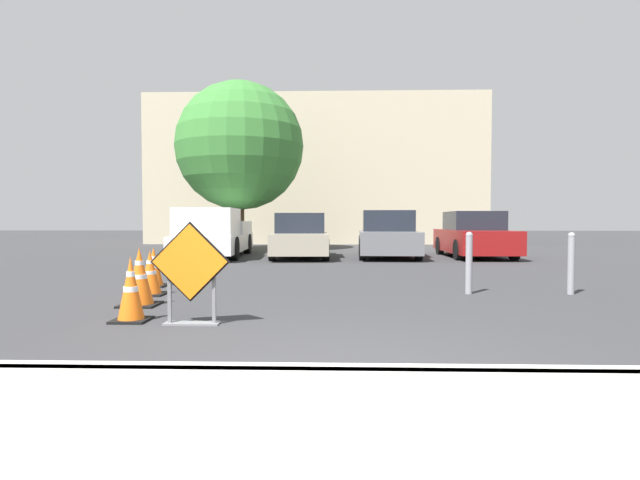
# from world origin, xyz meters

# --- Properties ---
(ground_plane) EXTENTS (96.00, 96.00, 0.00)m
(ground_plane) POSITION_xyz_m (0.00, 10.00, 0.00)
(ground_plane) COLOR #333335
(curb_lip) EXTENTS (24.98, 0.20, 0.14)m
(curb_lip) POSITION_xyz_m (0.00, 0.00, 0.07)
(curb_lip) COLOR #ADAAA3
(curb_lip) RESTS_ON ground_plane
(road_closed_sign) EXTENTS (0.92, 0.20, 1.20)m
(road_closed_sign) POSITION_xyz_m (-1.66, 2.07, 0.62)
(road_closed_sign) COLOR black
(road_closed_sign) RESTS_ON ground_plane
(traffic_cone_nearest) EXTENTS (0.42, 0.42, 0.78)m
(traffic_cone_nearest) POSITION_xyz_m (-2.44, 2.27, 0.38)
(traffic_cone_nearest) COLOR black
(traffic_cone_nearest) RESTS_ON ground_plane
(traffic_cone_second) EXTENTS (0.52, 0.52, 0.83)m
(traffic_cone_second) POSITION_xyz_m (-2.77, 3.36, 0.40)
(traffic_cone_second) COLOR black
(traffic_cone_second) RESTS_ON ground_plane
(traffic_cone_third) EXTENTS (0.48, 0.48, 0.73)m
(traffic_cone_third) POSITION_xyz_m (-3.00, 4.38, 0.35)
(traffic_cone_third) COLOR black
(traffic_cone_third) RESTS_ON ground_plane
(traffic_cone_fourth) EXTENTS (0.46, 0.46, 0.72)m
(traffic_cone_fourth) POSITION_xyz_m (-3.32, 5.42, 0.35)
(traffic_cone_fourth) COLOR black
(traffic_cone_fourth) RESTS_ON ground_plane
(pickup_truck) EXTENTS (2.18, 5.44, 1.60)m
(pickup_truck) POSITION_xyz_m (-4.00, 12.65, 0.72)
(pickup_truck) COLOR silver
(pickup_truck) RESTS_ON ground_plane
(parked_car_nearest) EXTENTS (1.96, 4.14, 1.45)m
(parked_car_nearest) POSITION_xyz_m (-1.14, 12.66, 0.67)
(parked_car_nearest) COLOR #A39984
(parked_car_nearest) RESTS_ON ground_plane
(parked_car_second) EXTENTS (2.04, 4.24, 1.54)m
(parked_car_second) POSITION_xyz_m (1.75, 12.92, 0.70)
(parked_car_second) COLOR slate
(parked_car_second) RESTS_ON ground_plane
(parked_car_third) EXTENTS (1.92, 4.25, 1.52)m
(parked_car_third) POSITION_xyz_m (4.63, 13.12, 0.70)
(parked_car_third) COLOR maroon
(parked_car_third) RESTS_ON ground_plane
(bollard_nearest) EXTENTS (0.12, 0.12, 1.03)m
(bollard_nearest) POSITION_xyz_m (2.22, 4.67, 0.54)
(bollard_nearest) COLOR gray
(bollard_nearest) RESTS_ON ground_plane
(bollard_second) EXTENTS (0.12, 0.12, 1.02)m
(bollard_second) POSITION_xyz_m (3.88, 4.67, 0.54)
(bollard_second) COLOR gray
(bollard_second) RESTS_ON ground_plane
(building_facade_backdrop) EXTENTS (17.80, 5.00, 7.78)m
(building_facade_backdrop) POSITION_xyz_m (-1.04, 24.35, 3.89)
(building_facade_backdrop) COLOR beige
(building_facade_backdrop) RESTS_ON ground_plane
(street_tree_behind_lot) EXTENTS (5.15, 5.15, 6.80)m
(street_tree_behind_lot) POSITION_xyz_m (-3.85, 16.57, 4.22)
(street_tree_behind_lot) COLOR #513823
(street_tree_behind_lot) RESTS_ON ground_plane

